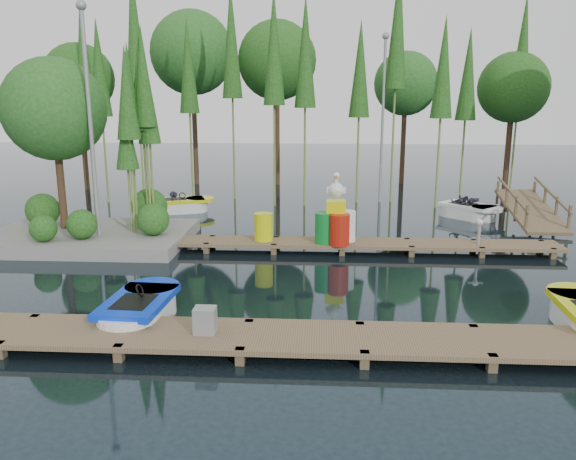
# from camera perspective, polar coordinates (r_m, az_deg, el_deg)

# --- Properties ---
(ground_plane) EXTENTS (90.00, 90.00, 0.00)m
(ground_plane) POSITION_cam_1_polar(r_m,az_deg,el_deg) (14.81, -2.05, -4.56)
(ground_plane) COLOR #1B2932
(near_dock) EXTENTS (18.00, 1.50, 0.50)m
(near_dock) POSITION_cam_1_polar(r_m,az_deg,el_deg) (10.54, -4.41, -10.77)
(near_dock) COLOR brown
(near_dock) RESTS_ON ground
(far_dock) EXTENTS (15.00, 1.20, 0.50)m
(far_dock) POSITION_cam_1_polar(r_m,az_deg,el_deg) (17.09, 2.07, -1.34)
(far_dock) COLOR brown
(far_dock) RESTS_ON ground
(island) EXTENTS (6.20, 4.20, 6.75)m
(island) POSITION_cam_1_polar(r_m,az_deg,el_deg) (19.00, -20.62, 8.34)
(island) COLOR gray
(island) RESTS_ON ground
(tree_screen) EXTENTS (34.42, 18.53, 10.31)m
(tree_screen) POSITION_cam_1_polar(r_m,az_deg,el_deg) (24.92, -4.64, 16.81)
(tree_screen) COLOR #412C1C
(tree_screen) RESTS_ON ground
(lamp_island) EXTENTS (0.30, 0.30, 7.25)m
(lamp_island) POSITION_cam_1_polar(r_m,az_deg,el_deg) (17.91, -19.55, 11.64)
(lamp_island) COLOR gray
(lamp_island) RESTS_ON ground
(lamp_rear) EXTENTS (0.30, 0.30, 7.25)m
(lamp_rear) POSITION_cam_1_polar(r_m,az_deg,el_deg) (25.18, 9.64, 12.41)
(lamp_rear) COLOR gray
(lamp_rear) RESTS_ON ground
(ramp) EXTENTS (1.50, 3.94, 1.49)m
(ramp) POSITION_cam_1_polar(r_m,az_deg,el_deg) (22.26, 23.42, 1.92)
(ramp) COLOR brown
(ramp) RESTS_ON ground
(boat_blue) EXTENTS (1.32, 2.66, 0.87)m
(boat_blue) POSITION_cam_1_polar(r_m,az_deg,el_deg) (12.05, -14.86, -7.96)
(boat_blue) COLOR white
(boat_blue) RESTS_ON ground
(boat_yellow_far) EXTENTS (2.84, 1.96, 1.30)m
(boat_yellow_far) POSITION_cam_1_polar(r_m,az_deg,el_deg) (23.38, -10.89, 2.49)
(boat_yellow_far) COLOR white
(boat_yellow_far) RESTS_ON ground
(boat_white_far) EXTENTS (2.63, 2.64, 1.22)m
(boat_white_far) POSITION_cam_1_polar(r_m,az_deg,el_deg) (22.88, 17.84, 1.85)
(boat_white_far) COLOR white
(boat_white_far) RESTS_ON ground
(utility_cabinet) EXTENTS (0.40, 0.34, 0.49)m
(utility_cabinet) POSITION_cam_1_polar(r_m,az_deg,el_deg) (10.54, -8.43, -9.06)
(utility_cabinet) COLOR gray
(utility_cabinet) RESTS_ON near_dock
(yellow_barrel) EXTENTS (0.56, 0.56, 0.84)m
(yellow_barrel) POSITION_cam_1_polar(r_m,az_deg,el_deg) (17.06, -2.51, 0.33)
(yellow_barrel) COLOR #CFD80B
(yellow_barrel) RESTS_ON far_dock
(drum_cluster) EXTENTS (1.23, 1.13, 2.12)m
(drum_cluster) POSITION_cam_1_polar(r_m,az_deg,el_deg) (16.78, 4.95, 0.78)
(drum_cluster) COLOR #0D7A29
(drum_cluster) RESTS_ON far_dock
(seagull_post) EXTENTS (0.46, 0.25, 0.73)m
(seagull_post) POSITION_cam_1_polar(r_m,az_deg,el_deg) (17.59, 18.88, 0.26)
(seagull_post) COLOR gray
(seagull_post) RESTS_ON far_dock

